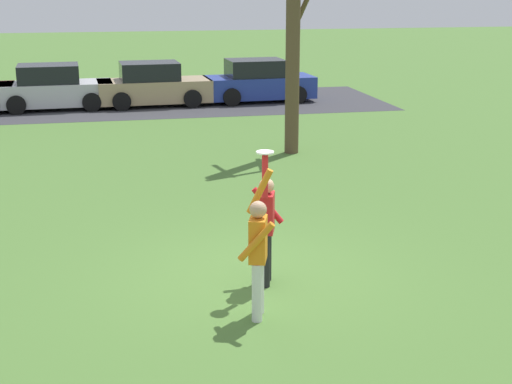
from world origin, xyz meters
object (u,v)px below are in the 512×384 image
object	(u,v)px
parked_car_tan	(153,86)
person_defender	(258,249)
parked_car_silver	(53,89)
parked_car_blue	(258,82)
person_catcher	(266,222)
bare_tree_tall	(294,22)
frisbee_disc	(265,152)

from	to	relation	value
parked_car_tan	person_defender	bearing A→B (deg)	-92.23
parked_car_silver	parked_car_blue	world-z (taller)	same
person_catcher	bare_tree_tall	world-z (taller)	bare_tree_tall
parked_car_tan	parked_car_blue	size ratio (longest dim) A/B	1.00
parked_car_silver	person_catcher	bearing A→B (deg)	-79.31
person_defender	parked_car_blue	bearing A→B (deg)	5.97
parked_car_blue	frisbee_disc	bearing A→B (deg)	-104.09
person_catcher	person_defender	size ratio (longest dim) A/B	1.02
parked_car_blue	parked_car_tan	bearing A→B (deg)	-179.67
person_catcher	frisbee_disc	world-z (taller)	frisbee_disc
parked_car_blue	bare_tree_tall	size ratio (longest dim) A/B	0.57
bare_tree_tall	person_defender	bearing A→B (deg)	-107.15
frisbee_disc	parked_car_silver	size ratio (longest dim) A/B	0.06
frisbee_disc	parked_car_tan	size ratio (longest dim) A/B	0.06
bare_tree_tall	parked_car_tan	bearing A→B (deg)	109.43
frisbee_disc	parked_car_silver	xyz separation A→B (m)	(-3.93, 17.41, -1.37)
person_defender	parked_car_tan	size ratio (longest dim) A/B	0.49
person_catcher	parked_car_blue	size ratio (longest dim) A/B	0.50
person_defender	person_catcher	bearing A→B (deg)	0.00
person_catcher	parked_car_tan	bearing A→B (deg)	-160.64
parked_car_blue	person_defender	bearing A→B (deg)	-104.40
frisbee_disc	parked_car_blue	distance (m)	18.08
parked_car_silver	bare_tree_tall	xyz separation A→B (m)	(6.64, -8.61, 2.70)
person_catcher	parked_car_silver	distance (m)	17.66
frisbee_disc	bare_tree_tall	bearing A→B (deg)	72.93
person_catcher	person_defender	world-z (taller)	person_catcher
parked_car_silver	parked_car_blue	size ratio (longest dim) A/B	1.00
parked_car_silver	bare_tree_tall	world-z (taller)	bare_tree_tall
person_catcher	parked_car_tan	world-z (taller)	person_catcher
bare_tree_tall	parked_car_blue	bearing A→B (deg)	83.91
parked_car_tan	parked_car_blue	world-z (taller)	same
person_defender	frisbee_disc	xyz separation A→B (m)	(0.29, 0.90, 1.11)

